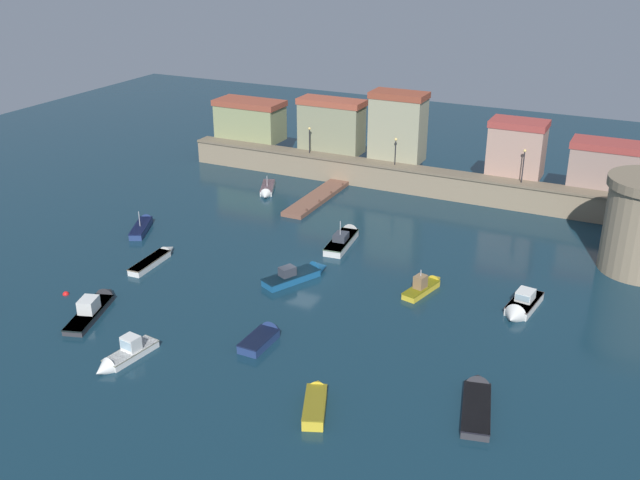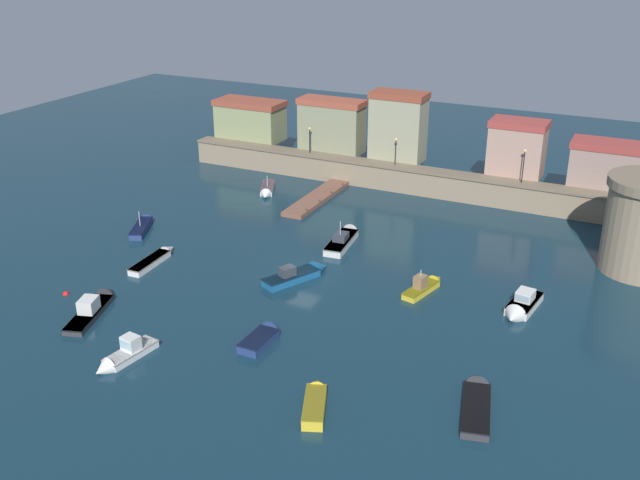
% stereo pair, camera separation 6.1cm
% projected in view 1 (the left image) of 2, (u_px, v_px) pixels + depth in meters
% --- Properties ---
extents(ground_plane, '(141.91, 141.91, 0.00)m').
position_uv_depth(ground_plane, '(303.00, 275.00, 63.63)').
color(ground_plane, '#112D3D').
extents(quay_wall, '(54.38, 2.32, 2.94)m').
position_uv_depth(quay_wall, '(401.00, 178.00, 83.43)').
color(quay_wall, gray).
rests_on(quay_wall, ground).
extents(old_town_backdrop, '(51.62, 4.35, 8.00)m').
position_uv_depth(old_town_backdrop, '(398.00, 134.00, 84.67)').
color(old_town_backdrop, gray).
rests_on(old_town_backdrop, ground).
extents(pier_dock, '(2.39, 12.30, 0.70)m').
position_uv_depth(pier_dock, '(317.00, 198.00, 80.90)').
color(pier_dock, brown).
rests_on(pier_dock, ground).
extents(quay_lamp_0, '(0.32, 0.32, 3.16)m').
position_uv_depth(quay_lamp_0, '(309.00, 136.00, 86.70)').
color(quay_lamp_0, black).
rests_on(quay_lamp_0, quay_wall).
extents(quay_lamp_1, '(0.32, 0.32, 3.15)m').
position_uv_depth(quay_lamp_1, '(396.00, 147.00, 82.33)').
color(quay_lamp_1, black).
rests_on(quay_lamp_1, quay_wall).
extents(quay_lamp_2, '(0.32, 0.32, 3.65)m').
position_uv_depth(quay_lamp_2, '(524.00, 161.00, 76.49)').
color(quay_lamp_2, black).
rests_on(quay_lamp_2, quay_wall).
extents(moored_boat_0, '(2.42, 7.30, 3.12)m').
position_uv_depth(moored_boat_0, '(345.00, 238.00, 70.02)').
color(moored_boat_0, silver).
rests_on(moored_boat_0, ground).
extents(moored_boat_1, '(3.15, 6.94, 1.61)m').
position_uv_depth(moored_boat_1, '(477.00, 398.00, 46.43)').
color(moored_boat_1, '#333338').
rests_on(moored_boat_1, ground).
extents(moored_boat_2, '(3.48, 5.63, 2.19)m').
position_uv_depth(moored_boat_2, '(267.00, 190.00, 83.06)').
color(moored_boat_2, white).
rests_on(moored_boat_2, ground).
extents(moored_boat_3, '(1.54, 6.43, 1.12)m').
position_uv_depth(moored_boat_3, '(156.00, 258.00, 65.94)').
color(moored_boat_3, white).
rests_on(moored_boat_3, ground).
extents(moored_boat_5, '(3.01, 5.01, 1.24)m').
position_uv_depth(moored_boat_5, '(316.00, 401.00, 45.97)').
color(moored_boat_5, gold).
rests_on(moored_boat_5, ground).
extents(moored_boat_6, '(1.69, 4.34, 1.52)m').
position_uv_depth(moored_boat_6, '(264.00, 336.00, 53.34)').
color(moored_boat_6, navy).
rests_on(moored_boat_6, ground).
extents(moored_boat_7, '(2.38, 5.27, 2.48)m').
position_uv_depth(moored_boat_7, '(425.00, 285.00, 60.72)').
color(moored_boat_7, gold).
rests_on(moored_boat_7, ground).
extents(moored_boat_8, '(3.73, 7.52, 2.07)m').
position_uv_depth(moored_boat_8, '(95.00, 306.00, 57.51)').
color(moored_boat_8, '#333338').
rests_on(moored_boat_8, ground).
extents(moored_boat_9, '(4.27, 6.57, 1.89)m').
position_uv_depth(moored_boat_9, '(300.00, 274.00, 62.84)').
color(moored_boat_9, '#195689').
rests_on(moored_boat_9, ground).
extents(moored_boat_10, '(2.46, 5.59, 2.03)m').
position_uv_depth(moored_boat_10, '(521.00, 307.00, 57.28)').
color(moored_boat_10, silver).
rests_on(moored_boat_10, ground).
extents(moored_boat_11, '(2.09, 5.36, 1.98)m').
position_uv_depth(moored_boat_11, '(123.00, 356.00, 50.75)').
color(moored_boat_11, white).
rests_on(moored_boat_11, ground).
extents(moored_boat_12, '(3.73, 6.12, 2.48)m').
position_uv_depth(moored_boat_12, '(143.00, 225.00, 73.30)').
color(moored_boat_12, navy).
rests_on(moored_boat_12, ground).
extents(mooring_buoy_0, '(0.52, 0.52, 0.52)m').
position_uv_depth(mooring_buoy_0, '(66.00, 294.00, 60.19)').
color(mooring_buoy_0, red).
rests_on(mooring_buoy_0, ground).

